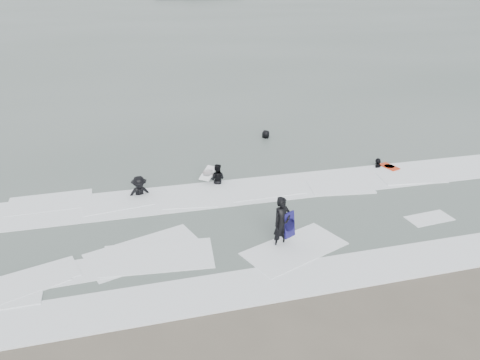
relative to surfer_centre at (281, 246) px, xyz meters
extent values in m
plane|color=brown|center=(-0.64, -1.43, 0.00)|extent=(320.00, 320.00, 0.00)
plane|color=#47544C|center=(-0.64, 78.57, 0.06)|extent=(320.00, 320.00, 0.00)
imported|color=black|center=(0.00, 0.00, 0.00)|extent=(0.84, 0.70, 1.97)
imported|color=black|center=(-1.19, 5.75, 0.00)|extent=(0.92, 0.84, 1.53)
imported|color=black|center=(-4.72, 5.21, 0.00)|extent=(1.28, 0.86, 1.83)
imported|color=black|center=(6.95, 5.72, 0.00)|extent=(0.98, 0.98, 1.67)
imported|color=black|center=(2.77, 11.20, 0.00)|extent=(0.96, 0.83, 1.66)
cube|color=white|center=(-0.64, -2.03, 0.03)|extent=(30.03, 2.32, 0.07)
cube|color=white|center=(-0.64, 4.57, 0.04)|extent=(30.00, 2.60, 0.09)
camera|label=1|loc=(-4.81, -13.52, 9.15)|focal=35.00mm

